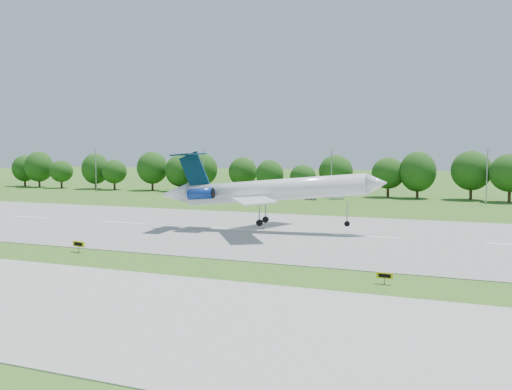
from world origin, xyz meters
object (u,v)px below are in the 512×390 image
taxi_sign_left (79,244)px  service_vehicle_a (337,197)px  service_vehicle_b (310,197)px  airliner (263,190)px

taxi_sign_left → service_vehicle_a: taxi_sign_left is taller
service_vehicle_b → taxi_sign_left: bearing=-163.5°
service_vehicle_b → airliner: bearing=-150.7°
airliner → taxi_sign_left: bearing=-127.5°
taxi_sign_left → airliner: bearing=71.5°
airliner → taxi_sign_left: size_ratio=18.38×
airliner → service_vehicle_a: bearing=85.6°
taxi_sign_left → service_vehicle_a: (9.46, 83.15, -0.34)m
taxi_sign_left → service_vehicle_b: taxi_sign_left is taller
taxi_sign_left → service_vehicle_b: 79.51m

